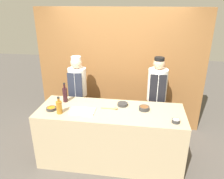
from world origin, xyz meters
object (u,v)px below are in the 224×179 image
at_px(sauce_bowl_red, 123,104).
at_px(bottle_wine, 65,94).
at_px(bottle_amber, 59,107).
at_px(wooden_spoon, 112,108).
at_px(sauce_bowl_orange, 51,109).
at_px(chef_left, 78,94).
at_px(chef_right, 156,98).
at_px(sauce_bowl_white, 176,121).
at_px(cutting_board, 83,111).
at_px(sauce_bowl_brown, 144,108).

xyz_separation_m(sauce_bowl_red, bottle_wine, (-0.96, 0.01, 0.10)).
bearing_deg(bottle_amber, wooden_spoon, 18.09).
xyz_separation_m(sauce_bowl_orange, sauce_bowl_red, (1.08, 0.31, 0.00)).
relative_size(wooden_spoon, chef_left, 0.17).
bearing_deg(wooden_spoon, chef_right, 42.72).
bearing_deg(sauce_bowl_white, bottle_wine, 166.38).
relative_size(cutting_board, chef_right, 0.23).
bearing_deg(wooden_spoon, bottle_amber, -161.91).
relative_size(bottle_amber, chef_left, 0.17).
height_order(sauce_bowl_red, chef_left, chef_left).
relative_size(sauce_bowl_brown, bottle_wine, 0.49).
height_order(sauce_bowl_red, bottle_wine, bottle_wine).
relative_size(sauce_bowl_orange, sauce_bowl_brown, 0.92).
height_order(sauce_bowl_brown, chef_left, chef_left).
distance_m(sauce_bowl_white, chef_right, 0.95).
relative_size(sauce_bowl_brown, wooden_spoon, 0.61).
bearing_deg(bottle_amber, cutting_board, 16.79).
distance_m(wooden_spoon, chef_right, 0.97).
distance_m(bottle_amber, chef_right, 1.73).
bearing_deg(sauce_bowl_white, chef_left, 151.26).
bearing_deg(sauce_bowl_white, chef_right, 103.87).
height_order(bottle_wine, bottle_amber, bottle_wine).
bearing_deg(chef_left, cutting_board, -68.65).
height_order(sauce_bowl_white, sauce_bowl_brown, sauce_bowl_brown).
bearing_deg(sauce_bowl_brown, sauce_bowl_orange, -171.50).
xyz_separation_m(sauce_bowl_red, chef_left, (-0.90, 0.51, -0.09)).
bearing_deg(bottle_amber, chef_left, 89.20).
relative_size(sauce_bowl_orange, wooden_spoon, 0.57).
xyz_separation_m(sauce_bowl_white, bottle_wine, (-1.75, 0.42, 0.10)).
bearing_deg(sauce_bowl_red, chef_left, 150.51).
distance_m(sauce_bowl_red, wooden_spoon, 0.21).
distance_m(bottle_wine, chef_left, 0.54).
bearing_deg(chef_left, bottle_wine, -97.39).
bearing_deg(sauce_bowl_red, bottle_amber, -156.53).
xyz_separation_m(sauce_bowl_orange, chef_left, (0.18, 0.82, -0.09)).
xyz_separation_m(sauce_bowl_brown, chef_left, (-1.24, 0.61, -0.10)).
distance_m(sauce_bowl_brown, chef_left, 1.39).
bearing_deg(chef_right, bottle_wine, -161.81).
bearing_deg(sauce_bowl_brown, sauce_bowl_white, -35.46).
distance_m(chef_left, chef_right, 1.45).
distance_m(sauce_bowl_brown, bottle_wine, 1.31).
xyz_separation_m(chef_left, chef_right, (1.45, -0.00, 0.02)).
distance_m(cutting_board, bottle_wine, 0.50).
relative_size(bottle_amber, chef_right, 0.16).
bearing_deg(sauce_bowl_orange, cutting_board, 2.06).
bearing_deg(bottle_amber, sauce_bowl_red, 23.47).
xyz_separation_m(sauce_bowl_orange, cutting_board, (0.49, 0.02, -0.01)).
bearing_deg(cutting_board, wooden_spoon, 19.06).
relative_size(sauce_bowl_white, sauce_bowl_red, 0.68).
relative_size(sauce_bowl_brown, cutting_board, 0.45).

